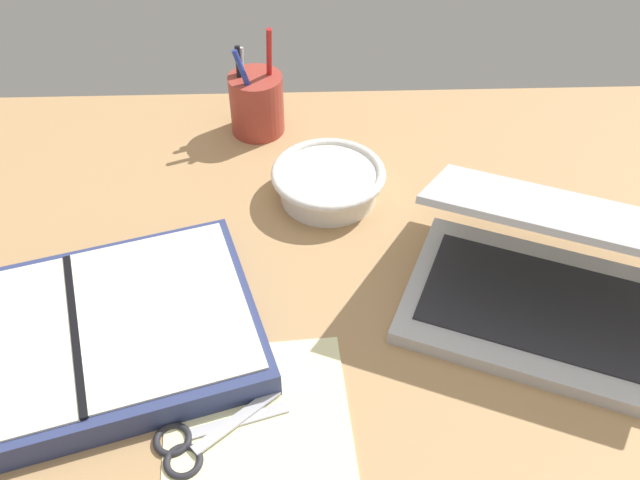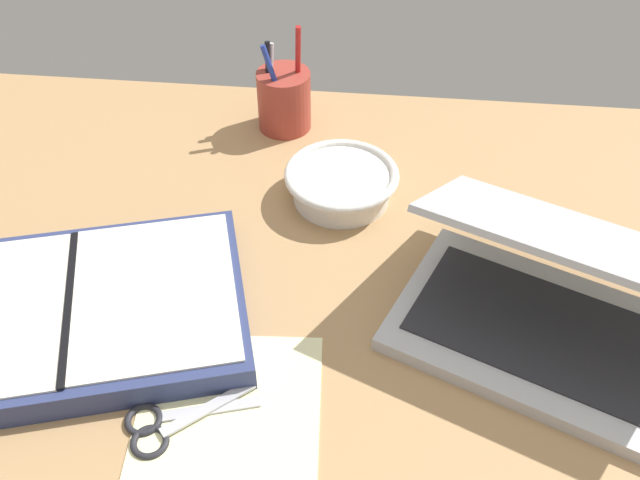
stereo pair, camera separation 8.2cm
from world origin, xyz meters
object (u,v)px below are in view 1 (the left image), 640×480
at_px(bowl, 325,182).
at_px(laptop, 557,279).
at_px(scissors, 190,442).
at_px(pen_cup, 254,103).
at_px(planner, 74,340).

bearing_deg(bowl, laptop, -39.43).
height_order(laptop, scissors, laptop).
distance_m(laptop, pen_cup, 0.52).
height_order(laptop, planner, laptop).
height_order(laptop, bowl, laptop).
distance_m(bowl, pen_cup, 0.19).
bearing_deg(planner, bowl, 25.60).
relative_size(pen_cup, planner, 0.38).
relative_size(laptop, bowl, 2.61).
bearing_deg(pen_cup, scissors, -94.97).
distance_m(pen_cup, scissors, 0.55).
relative_size(laptop, scissors, 2.99).
bearing_deg(laptop, pen_cup, 156.69).
bearing_deg(bowl, scissors, -111.43).
distance_m(bowl, scissors, 0.41).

